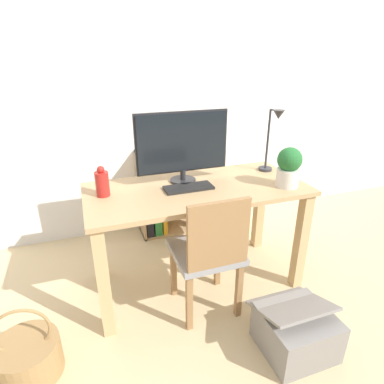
{
  "coord_description": "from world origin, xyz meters",
  "views": [
    {
      "loc": [
        -0.67,
        -1.8,
        1.53
      ],
      "look_at": [
        0.0,
        0.1,
        0.67
      ],
      "focal_mm": 30.0,
      "sensor_mm": 36.0,
      "label": 1
    }
  ],
  "objects_px": {
    "basket": "(28,357)",
    "desk_lamp": "(273,135)",
    "potted_plant": "(289,167)",
    "bookshelf": "(166,192)",
    "storage_box": "(296,330)",
    "monitor": "(182,144)",
    "chair": "(209,251)",
    "vase": "(102,183)",
    "keyboard": "(189,188)"
  },
  "relations": [
    {
      "from": "basket",
      "to": "desk_lamp",
      "type": "bearing_deg",
      "value": 16.7
    },
    {
      "from": "potted_plant",
      "to": "basket",
      "type": "relative_size",
      "value": 0.62
    },
    {
      "from": "desk_lamp",
      "to": "bookshelf",
      "type": "height_order",
      "value": "desk_lamp"
    },
    {
      "from": "storage_box",
      "to": "desk_lamp",
      "type": "bearing_deg",
      "value": 71.34
    },
    {
      "from": "monitor",
      "to": "chair",
      "type": "distance_m",
      "value": 0.7
    },
    {
      "from": "vase",
      "to": "desk_lamp",
      "type": "relative_size",
      "value": 0.42
    },
    {
      "from": "chair",
      "to": "storage_box",
      "type": "xyz_separation_m",
      "value": [
        0.35,
        -0.43,
        -0.32
      ]
    },
    {
      "from": "monitor",
      "to": "potted_plant",
      "type": "relative_size",
      "value": 2.4
    },
    {
      "from": "keyboard",
      "to": "bookshelf",
      "type": "relative_size",
      "value": 0.41
    },
    {
      "from": "desk_lamp",
      "to": "basket",
      "type": "distance_m",
      "value": 1.96
    },
    {
      "from": "vase",
      "to": "desk_lamp",
      "type": "distance_m",
      "value": 1.19
    },
    {
      "from": "monitor",
      "to": "storage_box",
      "type": "relative_size",
      "value": 1.49
    },
    {
      "from": "monitor",
      "to": "bookshelf",
      "type": "height_order",
      "value": "monitor"
    },
    {
      "from": "storage_box",
      "to": "potted_plant",
      "type": "bearing_deg",
      "value": 66.44
    },
    {
      "from": "desk_lamp",
      "to": "monitor",
      "type": "bearing_deg",
      "value": 176.12
    },
    {
      "from": "monitor",
      "to": "chair",
      "type": "height_order",
      "value": "monitor"
    },
    {
      "from": "basket",
      "to": "storage_box",
      "type": "height_order",
      "value": "basket"
    },
    {
      "from": "monitor",
      "to": "bookshelf",
      "type": "xyz_separation_m",
      "value": [
        0.05,
        0.66,
        -0.61
      ]
    },
    {
      "from": "potted_plant",
      "to": "chair",
      "type": "distance_m",
      "value": 0.74
    },
    {
      "from": "keyboard",
      "to": "potted_plant",
      "type": "relative_size",
      "value": 1.2
    },
    {
      "from": "keyboard",
      "to": "storage_box",
      "type": "bearing_deg",
      "value": -62.88
    },
    {
      "from": "bookshelf",
      "to": "chair",
      "type": "bearing_deg",
      "value": -91.67
    },
    {
      "from": "keyboard",
      "to": "basket",
      "type": "distance_m",
      "value": 1.27
    },
    {
      "from": "bookshelf",
      "to": "basket",
      "type": "distance_m",
      "value": 1.63
    },
    {
      "from": "storage_box",
      "to": "monitor",
      "type": "bearing_deg",
      "value": 112.88
    },
    {
      "from": "bookshelf",
      "to": "storage_box",
      "type": "relative_size",
      "value": 1.84
    },
    {
      "from": "storage_box",
      "to": "bookshelf",
      "type": "bearing_deg",
      "value": 101.67
    },
    {
      "from": "chair",
      "to": "basket",
      "type": "distance_m",
      "value": 1.1
    },
    {
      "from": "chair",
      "to": "bookshelf",
      "type": "height_order",
      "value": "chair"
    },
    {
      "from": "monitor",
      "to": "potted_plant",
      "type": "xyz_separation_m",
      "value": [
        0.61,
        -0.31,
        -0.13
      ]
    },
    {
      "from": "monitor",
      "to": "basket",
      "type": "xyz_separation_m",
      "value": [
        -1.02,
        -0.54,
        -0.89
      ]
    },
    {
      "from": "vase",
      "to": "bookshelf",
      "type": "relative_size",
      "value": 0.25
    },
    {
      "from": "vase",
      "to": "chair",
      "type": "height_order",
      "value": "vase"
    },
    {
      "from": "keyboard",
      "to": "potted_plant",
      "type": "height_order",
      "value": "potted_plant"
    },
    {
      "from": "monitor",
      "to": "keyboard",
      "type": "distance_m",
      "value": 0.29
    },
    {
      "from": "desk_lamp",
      "to": "chair",
      "type": "xyz_separation_m",
      "value": [
        -0.63,
        -0.4,
        -0.57
      ]
    },
    {
      "from": "vase",
      "to": "basket",
      "type": "distance_m",
      "value": 0.99
    },
    {
      "from": "potted_plant",
      "to": "keyboard",
      "type": "bearing_deg",
      "value": 164.77
    },
    {
      "from": "monitor",
      "to": "keyboard",
      "type": "height_order",
      "value": "monitor"
    },
    {
      "from": "bookshelf",
      "to": "desk_lamp",
      "type": "bearing_deg",
      "value": -49.73
    },
    {
      "from": "monitor",
      "to": "bookshelf",
      "type": "relative_size",
      "value": 0.81
    },
    {
      "from": "desk_lamp",
      "to": "storage_box",
      "type": "relative_size",
      "value": 1.09
    },
    {
      "from": "chair",
      "to": "monitor",
      "type": "bearing_deg",
      "value": 86.11
    },
    {
      "from": "potted_plant",
      "to": "storage_box",
      "type": "distance_m",
      "value": 0.97
    },
    {
      "from": "desk_lamp",
      "to": "storage_box",
      "type": "distance_m",
      "value": 1.25
    },
    {
      "from": "keyboard",
      "to": "desk_lamp",
      "type": "distance_m",
      "value": 0.71
    },
    {
      "from": "keyboard",
      "to": "potted_plant",
      "type": "xyz_separation_m",
      "value": [
        0.62,
        -0.17,
        0.12
      ]
    },
    {
      "from": "chair",
      "to": "storage_box",
      "type": "distance_m",
      "value": 0.64
    },
    {
      "from": "monitor",
      "to": "desk_lamp",
      "type": "bearing_deg",
      "value": -3.88
    },
    {
      "from": "basket",
      "to": "storage_box",
      "type": "xyz_separation_m",
      "value": [
        1.39,
        -0.33,
        0.02
      ]
    }
  ]
}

